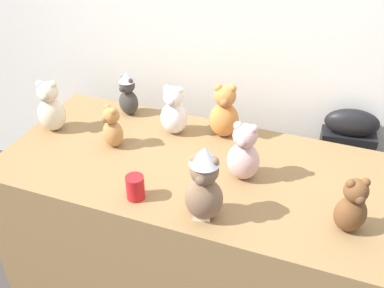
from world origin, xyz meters
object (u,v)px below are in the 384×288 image
object	(u,v)px
teddy_bear_blush	(244,153)
teddy_bear_cream	(50,108)
teddy_bear_chestnut	(352,207)
teddy_bear_charcoal	(128,94)
display_table	(192,225)
teddy_bear_mocha	(204,185)
instrument_case	(339,180)
teddy_bear_caramel	(112,128)
teddy_bear_ginger	(224,112)
teddy_bear_snow	(174,111)
party_cup_red	(135,187)

from	to	relation	value
teddy_bear_blush	teddy_bear_cream	xyz separation A→B (m)	(-1.05, 0.05, -0.00)
teddy_bear_chestnut	teddy_bear_charcoal	size ratio (longest dim) A/B	0.98
display_table	teddy_bear_mocha	xyz separation A→B (m)	(0.17, -0.32, 0.56)
display_table	teddy_bear_charcoal	xyz separation A→B (m)	(-0.50, 0.33, 0.52)
instrument_case	teddy_bear_caramel	size ratio (longest dim) A/B	4.14
teddy_bear_mocha	teddy_bear_blush	world-z (taller)	teddy_bear_mocha
teddy_bear_ginger	teddy_bear_charcoal	bearing A→B (deg)	163.51
teddy_bear_snow	party_cup_red	world-z (taller)	teddy_bear_snow
display_table	teddy_bear_chestnut	world-z (taller)	teddy_bear_chestnut
display_table	teddy_bear_ginger	distance (m)	0.61
party_cup_red	teddy_bear_mocha	bearing A→B (deg)	-2.03
teddy_bear_mocha	teddy_bear_caramel	world-z (taller)	teddy_bear_mocha
teddy_bear_charcoal	party_cup_red	xyz separation A→B (m)	(0.36, -0.64, -0.07)
teddy_bear_snow	teddy_bear_charcoal	distance (m)	0.32
instrument_case	teddy_bear_ginger	world-z (taller)	teddy_bear_ginger
teddy_bear_charcoal	teddy_bear_chestnut	bearing A→B (deg)	-2.52
teddy_bear_cream	teddy_bear_caramel	size ratio (longest dim) A/B	1.28
teddy_bear_mocha	teddy_bear_snow	xyz separation A→B (m)	(-0.36, 0.55, -0.04)
teddy_bear_chestnut	party_cup_red	bearing A→B (deg)	160.98
teddy_bear_charcoal	teddy_bear_caramel	bearing A→B (deg)	-56.57
teddy_bear_mocha	teddy_bear_caramel	bearing A→B (deg)	144.27
teddy_bear_chestnut	teddy_bear_snow	xyz separation A→B (m)	(-0.92, 0.42, 0.01)
teddy_bear_cream	teddy_bear_charcoal	bearing A→B (deg)	27.89
display_table	teddy_bear_ginger	bearing A→B (deg)	78.55
teddy_bear_cream	party_cup_red	xyz separation A→B (m)	(0.65, -0.35, -0.08)
teddy_bear_cream	teddy_bear_chestnut	size ratio (longest dim) A/B	1.14
teddy_bear_snow	teddy_bear_mocha	bearing A→B (deg)	-64.57
teddy_bear_mocha	party_cup_red	bearing A→B (deg)	171.50
display_table	party_cup_red	xyz separation A→B (m)	(-0.14, -0.30, 0.45)
teddy_bear_caramel	display_table	bearing A→B (deg)	27.21
teddy_bear_blush	teddy_bear_charcoal	size ratio (longest dim) A/B	1.13
display_table	teddy_bear_blush	xyz separation A→B (m)	(0.25, -0.01, 0.53)
party_cup_red	teddy_bear_cream	bearing A→B (deg)	152.08
teddy_bear_mocha	party_cup_red	xyz separation A→B (m)	(-0.31, 0.01, -0.11)
display_table	teddy_bear_chestnut	distance (m)	0.91
teddy_bear_snow	teddy_bear_cream	bearing A→B (deg)	-169.72
teddy_bear_mocha	teddy_bear_blush	xyz separation A→B (m)	(0.08, 0.31, -0.03)
teddy_bear_mocha	teddy_bear_chestnut	xyz separation A→B (m)	(0.56, 0.13, -0.05)
instrument_case	teddy_bear_caramel	distance (m)	1.30
display_table	instrument_case	distance (m)	0.88
teddy_bear_caramel	teddy_bear_ginger	bearing A→B (deg)	59.89
display_table	teddy_bear_mocha	distance (m)	0.67
teddy_bear_blush	teddy_bear_chestnut	world-z (taller)	teddy_bear_blush
teddy_bear_blush	teddy_bear_ginger	xyz separation A→B (m)	(-0.19, 0.31, 0.00)
display_table	teddy_bear_charcoal	world-z (taller)	teddy_bear_charcoal
teddy_bear_blush	teddy_bear_chestnut	bearing A→B (deg)	-20.57
instrument_case	teddy_bear_chestnut	distance (m)	0.87
teddy_bear_snow	party_cup_red	bearing A→B (deg)	-92.67
party_cup_red	teddy_bear_snow	bearing A→B (deg)	94.87
teddy_bear_cream	teddy_bear_mocha	bearing A→B (deg)	-36.53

